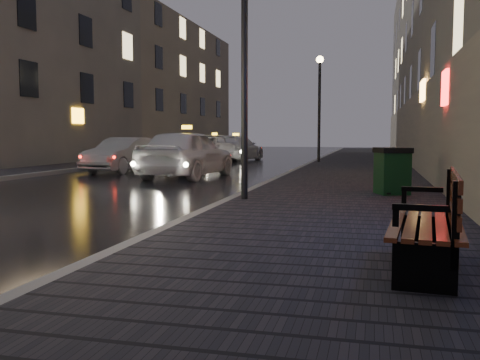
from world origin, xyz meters
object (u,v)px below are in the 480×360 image
Objects in this scene: taxi_near at (187,154)px; car_left_mid at (124,155)px; lamp_near at (245,42)px; taxi_mid at (236,148)px; trash_bin at (392,171)px; taxi_far at (215,146)px; lamp_far at (319,95)px; bench at (434,221)px.

car_left_mid is (-3.53, 2.20, -0.16)m from taxi_near.
taxi_mid is at bearing 105.03° from lamp_near.
lamp_near reaches higher than car_left_mid.
taxi_far is (-11.02, 22.27, 0.05)m from trash_bin.
lamp_near reaches higher than taxi_near.
taxi_far is (-0.64, 15.06, 0.05)m from car_left_mid.
trash_bin is 0.20× the size of taxi_far.
taxi_mid is at bearing 150.91° from lamp_far.
taxi_far is at bearing -55.20° from taxi_mid.
taxi_near is (-3.72, -9.24, -2.63)m from lamp_far.
taxi_far is (-7.90, 8.02, -2.74)m from lamp_far.
bench is at bearing 115.15° from taxi_mid.
lamp_near is 1.05× the size of taxi_mid.
taxi_far is at bearing 97.86° from car_left_mid.
taxi_far is (-7.90, 24.02, -2.74)m from lamp_near.
lamp_far is 1.05× the size of taxi_mid.
trash_bin is 0.22× the size of taxi_mid.
taxi_mid is at bearing -79.67° from taxi_near.
lamp_far is 4.87× the size of trash_bin.
taxi_mid is (-8.35, 24.25, 0.07)m from bench.
trash_bin is 0.21× the size of taxi_near.
trash_bin is at bearing 121.72° from taxi_mid.
car_left_mid is at bearing 131.72° from bench.
lamp_far is 10.30m from taxi_near.
bench is 17.86m from car_left_mid.
trash_bin is at bearing 147.84° from taxi_near.
car_left_mid is at bearing -90.98° from taxi_far.
taxi_far is (-4.17, 17.26, -0.11)m from taxi_near.
taxi_near reaches higher than trash_bin.
taxi_far is at bearing -72.35° from taxi_near.
lamp_near is 0.97× the size of taxi_far.
lamp_near is at bearing -90.00° from lamp_far.
trash_bin is at bearing -29.39° from car_left_mid.
lamp_near is 2.58× the size of bench.
taxi_far is at bearing 95.69° from trash_bin.
bench is at bearing -81.24° from lamp_far.
bench is at bearing 124.00° from taxi_near.
trash_bin is (-0.18, 7.19, 0.04)m from bench.
lamp_far is at bearing 104.23° from bench.
lamp_far is at bearing 157.05° from taxi_mid.
trash_bin is at bearing 29.27° from lamp_near.
car_left_mid is at bearing 129.00° from lamp_near.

